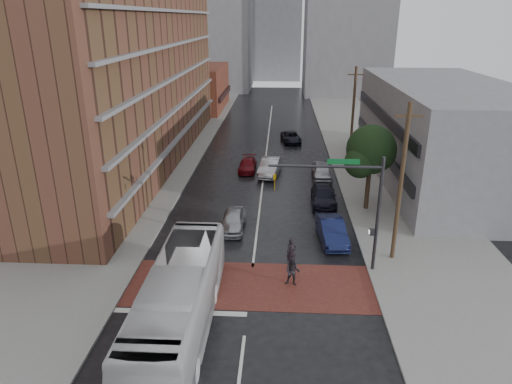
# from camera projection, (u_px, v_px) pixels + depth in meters

# --- Properties ---
(ground) EXTENTS (160.00, 160.00, 0.00)m
(ground) POSITION_uv_depth(u_px,v_px,m) (250.00, 290.00, 25.78)
(ground) COLOR black
(ground) RESTS_ON ground
(crosswalk) EXTENTS (14.00, 5.00, 0.02)m
(crosswalk) POSITION_uv_depth(u_px,v_px,m) (250.00, 285.00, 26.24)
(crosswalk) COLOR brown
(crosswalk) RESTS_ON ground
(sidewalk_west) EXTENTS (9.00, 90.00, 0.15)m
(sidewalk_west) POSITION_uv_depth(u_px,v_px,m) (160.00, 158.00, 49.65)
(sidewalk_west) COLOR gray
(sidewalk_west) RESTS_ON ground
(sidewalk_east) EXTENTS (9.00, 90.00, 0.15)m
(sidewalk_east) POSITION_uv_depth(u_px,v_px,m) (373.00, 162.00, 48.48)
(sidewalk_east) COLOR gray
(sidewalk_east) RESTS_ON ground
(apartment_block) EXTENTS (10.00, 44.00, 28.00)m
(apartment_block) POSITION_uv_depth(u_px,v_px,m) (121.00, 22.00, 43.85)
(apartment_block) COLOR brown
(apartment_block) RESTS_ON ground
(storefront_west) EXTENTS (8.00, 16.00, 7.00)m
(storefront_west) POSITION_uv_depth(u_px,v_px,m) (199.00, 88.00, 75.48)
(storefront_west) COLOR brown
(storefront_west) RESTS_ON ground
(building_east) EXTENTS (11.00, 26.00, 9.00)m
(building_east) POSITION_uv_depth(u_px,v_px,m) (443.00, 133.00, 41.98)
(building_east) COLOR gray
(building_east) RESTS_ON ground
(distant_tower_west) EXTENTS (18.00, 16.00, 32.00)m
(distant_tower_west) POSITION_uv_depth(u_px,v_px,m) (207.00, 9.00, 93.48)
(distant_tower_west) COLOR gray
(distant_tower_west) RESTS_ON ground
(distant_tower_center) EXTENTS (12.00, 10.00, 24.00)m
(distant_tower_center) POSITION_uv_depth(u_px,v_px,m) (276.00, 28.00, 110.05)
(distant_tower_center) COLOR gray
(distant_tower_center) RESTS_ON ground
(street_tree) EXTENTS (4.20, 4.10, 6.90)m
(street_tree) POSITION_uv_depth(u_px,v_px,m) (371.00, 153.00, 34.87)
(street_tree) COLOR #332319
(street_tree) RESTS_ON ground
(signal_mast) EXTENTS (6.50, 0.30, 7.20)m
(signal_mast) POSITION_uv_depth(u_px,v_px,m) (354.00, 198.00, 26.12)
(signal_mast) COLOR #2D2D33
(signal_mast) RESTS_ON ground
(utility_pole_near) EXTENTS (1.60, 0.26, 10.00)m
(utility_pole_near) POSITION_uv_depth(u_px,v_px,m) (401.00, 183.00, 27.22)
(utility_pole_near) COLOR #473321
(utility_pole_near) RESTS_ON ground
(utility_pole_far) EXTENTS (1.60, 0.26, 10.00)m
(utility_pole_far) POSITION_uv_depth(u_px,v_px,m) (353.00, 116.00, 45.87)
(utility_pole_far) COLOR #473321
(utility_pole_far) RESTS_ON ground
(transit_bus) EXTENTS (2.93, 12.42, 3.46)m
(transit_bus) POSITION_uv_depth(u_px,v_px,m) (179.00, 301.00, 21.84)
(transit_bus) COLOR silver
(transit_bus) RESTS_ON ground
(pedestrian_a) EXTENTS (0.72, 0.56, 1.75)m
(pedestrian_a) POSITION_uv_depth(u_px,v_px,m) (292.00, 252.00, 28.14)
(pedestrian_a) COLOR black
(pedestrian_a) RESTS_ON ground
(pedestrian_b) EXTENTS (0.98, 0.83, 1.77)m
(pedestrian_b) POSITION_uv_depth(u_px,v_px,m) (292.00, 271.00, 25.96)
(pedestrian_b) COLOR #262127
(pedestrian_b) RESTS_ON ground
(car_travel_a) EXTENTS (1.69, 4.14, 1.41)m
(car_travel_a) POSITION_uv_depth(u_px,v_px,m) (233.00, 221.00, 32.90)
(car_travel_a) COLOR #A6A9AE
(car_travel_a) RESTS_ON ground
(car_travel_b) EXTENTS (2.41, 5.13, 1.63)m
(car_travel_b) POSITION_uv_depth(u_px,v_px,m) (270.00, 167.00, 44.39)
(car_travel_b) COLOR #B4B7BC
(car_travel_b) RESTS_ON ground
(car_travel_c) EXTENTS (1.75, 4.12, 1.18)m
(car_travel_c) POSITION_uv_depth(u_px,v_px,m) (248.00, 165.00, 45.64)
(car_travel_c) COLOR maroon
(car_travel_c) RESTS_ON ground
(suv_travel) EXTENTS (2.76, 4.81, 1.26)m
(suv_travel) POSITION_uv_depth(u_px,v_px,m) (291.00, 137.00, 56.12)
(suv_travel) COLOR black
(suv_travel) RESTS_ON ground
(car_parked_near) EXTENTS (2.04, 4.77, 1.53)m
(car_parked_near) POSITION_uv_depth(u_px,v_px,m) (332.00, 231.00, 31.15)
(car_parked_near) COLOR #11183E
(car_parked_near) RESTS_ON ground
(car_parked_mid) EXTENTS (2.12, 4.98, 1.43)m
(car_parked_mid) POSITION_uv_depth(u_px,v_px,m) (324.00, 196.00, 37.44)
(car_parked_mid) COLOR black
(car_parked_mid) RESTS_ON ground
(car_parked_far) EXTENTS (1.80, 4.46, 1.52)m
(car_parked_far) POSITION_uv_depth(u_px,v_px,m) (322.00, 171.00, 43.36)
(car_parked_far) COLOR #A0A2A7
(car_parked_far) RESTS_ON ground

